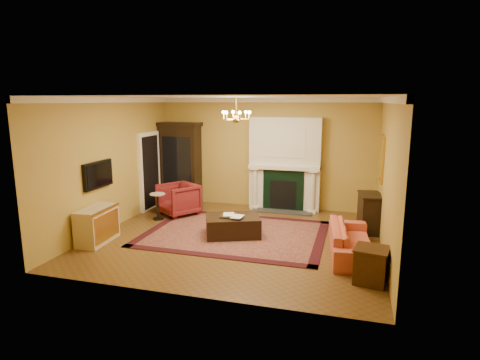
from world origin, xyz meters
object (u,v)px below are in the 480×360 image
at_px(china_cabinet, 180,165).
at_px(console_table, 370,214).
at_px(end_table, 371,266).
at_px(commode, 97,225).
at_px(wingback_armchair, 178,198).
at_px(coral_sofa, 352,235).
at_px(pedestal_table, 158,204).
at_px(leather_ottoman, 233,226).

distance_m(china_cabinet, console_table, 5.38).
bearing_deg(end_table, commode, 175.27).
distance_m(wingback_armchair, coral_sofa, 4.65).
bearing_deg(wingback_armchair, console_table, 32.96).
relative_size(pedestal_table, coral_sofa, 0.34).
distance_m(coral_sofa, console_table, 1.58).
relative_size(china_cabinet, wingback_armchair, 2.47).
bearing_deg(leather_ottoman, pedestal_table, 140.83).
xyz_separation_m(pedestal_table, leather_ottoman, (2.16, -0.67, -0.16)).
bearing_deg(console_table, commode, -165.86).
distance_m(commode, leather_ottoman, 2.87).
bearing_deg(console_table, coral_sofa, -111.89).
relative_size(commode, console_table, 1.18).
bearing_deg(china_cabinet, wingback_armchair, -66.97).
distance_m(china_cabinet, wingback_armchair, 1.43).
distance_m(end_table, console_table, 2.71).
xyz_separation_m(wingback_armchair, end_table, (4.67, -2.81, -0.17)).
bearing_deg(wingback_armchair, commode, -74.08).
xyz_separation_m(pedestal_table, end_table, (4.99, -2.29, -0.10)).
relative_size(console_table, leather_ottoman, 0.73).
height_order(china_cabinet, coral_sofa, china_cabinet).
bearing_deg(china_cabinet, commode, -92.96).
bearing_deg(coral_sofa, china_cabinet, 53.84).
relative_size(pedestal_table, leather_ottoman, 0.58).
bearing_deg(end_table, coral_sofa, 105.07).
bearing_deg(pedestal_table, leather_ottoman, -17.35).
distance_m(pedestal_table, leather_ottoman, 2.27).
height_order(coral_sofa, console_table, console_table).
height_order(wingback_armchair, console_table, wingback_armchair).
distance_m(china_cabinet, commode, 3.64).
relative_size(wingback_armchair, commode, 0.91).
bearing_deg(commode, console_table, 19.23).
bearing_deg(coral_sofa, leather_ottoman, 74.41).
xyz_separation_m(coral_sofa, leather_ottoman, (-2.52, 0.44, -0.16)).
height_order(china_cabinet, leather_ottoman, china_cabinet).
xyz_separation_m(wingback_armchair, pedestal_table, (-0.32, -0.52, -0.06)).
xyz_separation_m(china_cabinet, console_table, (5.18, -1.29, -0.69)).
bearing_deg(pedestal_table, console_table, 4.78).
height_order(china_cabinet, pedestal_table, china_cabinet).
bearing_deg(commode, coral_sofa, 4.95).
bearing_deg(china_cabinet, leather_ottoman, -43.89).
xyz_separation_m(pedestal_table, console_table, (5.05, 0.42, 0.04)).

